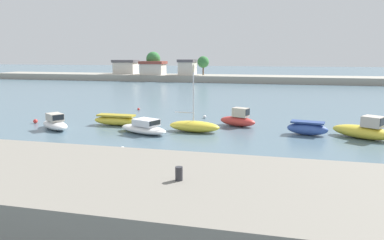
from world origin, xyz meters
TOP-DOWN VIEW (x-y plane):
  - ground_plane at (0.00, 0.00)m, footprint 400.00×400.00m
  - mooring_bollard at (9.40, -9.18)m, footprint 0.26×0.26m
  - moored_boat_0 at (-7.31, 8.07)m, footprint 4.34×3.74m
  - moored_boat_1 at (-2.71, 11.21)m, footprint 4.59×1.34m
  - moored_boat_2 at (1.26, 8.36)m, footprint 5.30×3.68m
  - moored_boat_3 at (5.36, 10.01)m, footprint 4.74×2.06m
  - moored_boat_4 at (8.84, 13.58)m, footprint 3.89×2.55m
  - moored_boat_5 at (15.03, 11.10)m, footprint 3.58×1.92m
  - moored_boat_6 at (19.45, 10.74)m, footprint 5.26×4.28m
  - mooring_buoy_0 at (2.04, 2.17)m, footprint 0.40×0.40m
  - mooring_buoy_1 at (-11.00, 10.20)m, footprint 0.43×0.43m
  - mooring_buoy_2 at (-4.27, 20.76)m, footprint 0.30×0.30m
  - mooring_buoy_3 at (8.70, 17.67)m, footprint 0.37×0.37m
  - mooring_buoy_4 at (4.84, 17.00)m, footprint 0.36×0.36m
  - distant_shoreline at (1.78, 71.47)m, footprint 132.87×9.74m

SIDE VIEW (x-z plane):
  - ground_plane at x=0.00m, z-range 0.00..0.00m
  - mooring_buoy_2 at x=-4.27m, z-range 0.00..0.30m
  - mooring_buoy_4 at x=4.84m, z-range 0.00..0.36m
  - mooring_buoy_3 at x=8.70m, z-range 0.00..0.37m
  - mooring_buoy_0 at x=2.04m, z-range 0.00..0.40m
  - mooring_buoy_1 at x=-11.00m, z-range 0.00..0.43m
  - moored_boat_2 at x=1.26m, z-range -0.15..1.13m
  - moored_boat_1 at x=-2.71m, z-range -0.02..1.02m
  - moored_boat_3 at x=5.36m, z-range -2.12..3.13m
  - moored_boat_0 at x=-7.31m, z-range -0.20..1.29m
  - moored_boat_5 at x=15.03m, z-range -0.02..1.15m
  - moored_boat_4 at x=8.84m, z-range -0.25..1.54m
  - moored_boat_6 at x=19.45m, z-range -0.29..1.63m
  - distant_shoreline at x=1.78m, z-range -2.39..5.51m
  - mooring_bollard at x=9.40m, z-range 2.44..2.92m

